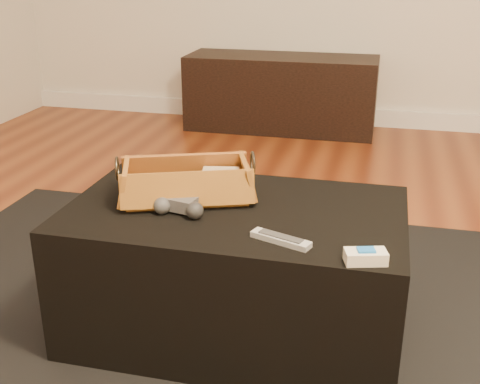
% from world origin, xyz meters
% --- Properties ---
extents(floor, '(5.00, 5.50, 0.01)m').
position_xyz_m(floor, '(0.00, 0.00, -0.01)').
color(floor, brown).
rests_on(floor, ground).
extents(baseboard, '(5.00, 0.04, 0.12)m').
position_xyz_m(baseboard, '(0.00, 2.73, 0.06)').
color(baseboard, white).
rests_on(baseboard, floor).
extents(media_cabinet, '(1.27, 0.45, 0.50)m').
position_xyz_m(media_cabinet, '(-0.53, 2.51, 0.25)').
color(media_cabinet, black).
rests_on(media_cabinet, floor).
extents(area_rug, '(2.60, 2.00, 0.01)m').
position_xyz_m(area_rug, '(-0.24, 0.04, 0.01)').
color(area_rug, black).
rests_on(area_rug, floor).
extents(ottoman, '(1.00, 0.60, 0.42)m').
position_xyz_m(ottoman, '(-0.24, 0.09, 0.22)').
color(ottoman, black).
rests_on(ottoman, area_rug).
extents(tv_remote, '(0.21, 0.14, 0.02)m').
position_xyz_m(tv_remote, '(-0.42, 0.10, 0.46)').
color(tv_remote, black).
rests_on(tv_remote, wicker_basket).
extents(cloth_bundle, '(0.13, 0.10, 0.06)m').
position_xyz_m(cloth_bundle, '(-0.31, 0.19, 0.48)').
color(cloth_bundle, tan).
rests_on(cloth_bundle, wicker_basket).
extents(wicker_basket, '(0.46, 0.34, 0.14)m').
position_xyz_m(wicker_basket, '(-0.40, 0.12, 0.48)').
color(wicker_basket, '#AC6E26').
rests_on(wicker_basket, ottoman).
extents(game_controller, '(0.16, 0.10, 0.05)m').
position_xyz_m(game_controller, '(-0.38, 0.00, 0.46)').
color(game_controller, '#3F3F43').
rests_on(game_controller, ottoman).
extents(silver_remote, '(0.17, 0.09, 0.02)m').
position_xyz_m(silver_remote, '(-0.07, -0.11, 0.44)').
color(silver_remote, '#B6B9BE').
rests_on(silver_remote, ottoman).
extents(cream_gadget, '(0.11, 0.08, 0.04)m').
position_xyz_m(cream_gadget, '(0.15, -0.17, 0.45)').
color(cream_gadget, beige).
rests_on(cream_gadget, ottoman).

